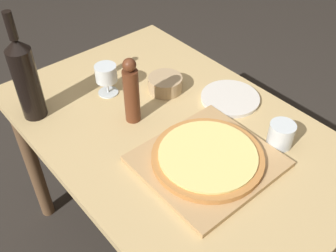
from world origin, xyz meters
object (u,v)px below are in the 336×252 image
wine_bottle (26,78)px  wine_glass (106,75)px  pepper_mill (131,92)px  small_bowl (165,84)px  pizza (208,157)px

wine_bottle → wine_glass: wine_bottle is taller
pepper_mill → wine_glass: 0.18m
pepper_mill → wine_glass: size_ratio=2.04×
wine_glass → wine_bottle: bearing=167.0°
small_bowl → pizza: bearing=-111.2°
wine_bottle → small_bowl: size_ratio=3.00×
pizza → wine_glass: 0.50m
wine_bottle → small_bowl: bearing=-22.8°
pepper_mill → small_bowl: bearing=16.6°
pepper_mill → wine_bottle: bearing=135.4°
wine_bottle → small_bowl: (0.44, -0.18, -0.13)m
pizza → pepper_mill: (-0.05, 0.31, 0.09)m
pizza → wine_bottle: bearing=117.8°
pizza → wine_glass: size_ratio=2.88×
pepper_mill → small_bowl: size_ratio=1.89×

